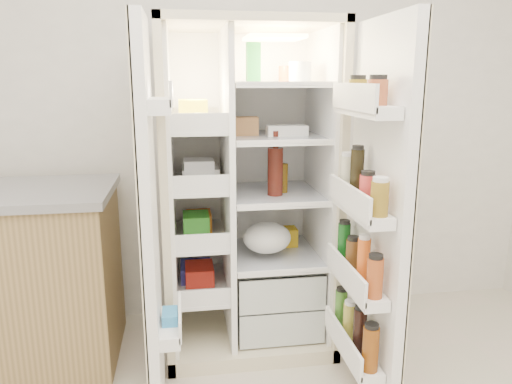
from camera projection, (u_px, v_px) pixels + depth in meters
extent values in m
cube|color=silver|center=(232.00, 105.00, 2.97)|extent=(4.00, 0.02, 2.70)
cube|color=beige|center=(240.00, 179.00, 3.01)|extent=(0.92, 0.04, 1.80)
cube|color=beige|center=(167.00, 194.00, 2.63)|extent=(0.04, 0.70, 1.80)
cube|color=beige|center=(323.00, 188.00, 2.76)|extent=(0.04, 0.70, 1.80)
cube|color=beige|center=(246.00, 24.00, 2.49)|extent=(0.92, 0.70, 0.04)
cube|color=beige|center=(248.00, 331.00, 2.89)|extent=(0.92, 0.70, 0.08)
cube|color=white|center=(240.00, 177.00, 2.98)|extent=(0.84, 0.02, 1.68)
cube|color=white|center=(172.00, 190.00, 2.63)|extent=(0.02, 0.62, 1.68)
cube|color=white|center=(318.00, 185.00, 2.75)|extent=(0.02, 0.62, 1.68)
cube|color=white|center=(227.00, 188.00, 2.67)|extent=(0.03, 0.62, 1.68)
cube|color=#B9C2BE|center=(274.00, 308.00, 2.86)|extent=(0.47, 0.52, 0.19)
cube|color=#B9C2BE|center=(274.00, 277.00, 2.81)|extent=(0.47, 0.52, 0.19)
cube|color=#FFD18C|center=(274.00, 38.00, 2.58)|extent=(0.30, 0.30, 0.02)
cube|color=white|center=(202.00, 286.00, 2.78)|extent=(0.28, 0.58, 0.02)
cube|color=white|center=(200.00, 236.00, 2.71)|extent=(0.28, 0.58, 0.02)
cube|color=white|center=(199.00, 184.00, 2.64)|extent=(0.28, 0.58, 0.02)
cube|color=white|center=(197.00, 128.00, 2.57)|extent=(0.28, 0.58, 0.02)
cube|color=silver|center=(274.00, 254.00, 2.80)|extent=(0.49, 0.58, 0.01)
cube|color=silver|center=(274.00, 193.00, 2.72)|extent=(0.49, 0.58, 0.01)
cube|color=silver|center=(275.00, 136.00, 2.65)|extent=(0.49, 0.58, 0.02)
cube|color=silver|center=(275.00, 84.00, 2.58)|extent=(0.49, 0.58, 0.02)
cube|color=red|center=(201.00, 276.00, 2.76)|extent=(0.16, 0.20, 0.10)
cube|color=green|center=(200.00, 224.00, 2.69)|extent=(0.14, 0.18, 0.12)
cube|color=white|center=(199.00, 175.00, 2.63)|extent=(0.20, 0.22, 0.07)
cube|color=yellow|center=(197.00, 113.00, 2.55)|extent=(0.15, 0.16, 0.14)
cube|color=#373BA7|center=(201.00, 277.00, 2.76)|extent=(0.18, 0.20, 0.09)
cube|color=orange|center=(200.00, 226.00, 2.70)|extent=(0.14, 0.18, 0.10)
cube|color=white|center=(198.00, 171.00, 2.62)|extent=(0.16, 0.16, 0.12)
sphere|color=orange|center=(255.00, 326.00, 2.78)|extent=(0.07, 0.07, 0.07)
sphere|color=orange|center=(269.00, 321.00, 2.83)|extent=(0.07, 0.07, 0.07)
sphere|color=orange|center=(287.00, 323.00, 2.81)|extent=(0.07, 0.07, 0.07)
sphere|color=orange|center=(260.00, 314.00, 2.92)|extent=(0.07, 0.07, 0.07)
sphere|color=orange|center=(277.00, 314.00, 2.91)|extent=(0.07, 0.07, 0.07)
sphere|color=orange|center=(294.00, 316.00, 2.89)|extent=(0.07, 0.07, 0.07)
sphere|color=orange|center=(248.00, 320.00, 2.85)|extent=(0.07, 0.07, 0.07)
ellipsoid|color=#397727|center=(274.00, 273.00, 2.83)|extent=(0.26, 0.24, 0.11)
cylinder|color=#4D1810|center=(275.00, 172.00, 2.62)|extent=(0.08, 0.08, 0.26)
cylinder|color=brown|center=(283.00, 178.00, 2.70)|extent=(0.06, 0.06, 0.16)
cube|color=#248631|center=(253.00, 63.00, 2.49)|extent=(0.07, 0.07, 0.20)
cylinder|color=white|center=(300.00, 72.00, 2.53)|extent=(0.12, 0.12, 0.11)
cylinder|color=#B25C29|center=(285.00, 74.00, 2.67)|extent=(0.07, 0.07, 0.09)
cube|color=white|center=(287.00, 130.00, 2.62)|extent=(0.22, 0.09, 0.05)
cube|color=#AE7845|center=(243.00, 126.00, 2.63)|extent=(0.16, 0.09, 0.10)
ellipsoid|color=silver|center=(267.00, 244.00, 2.69)|extent=(0.27, 0.24, 0.17)
cube|color=gold|center=(289.00, 236.00, 2.92)|extent=(0.09, 0.11, 0.11)
cube|color=white|center=(149.00, 223.00, 2.09)|extent=(0.05, 0.40, 1.72)
cube|color=beige|center=(143.00, 223.00, 2.08)|extent=(0.01, 0.40, 1.72)
cube|color=white|center=(171.00, 327.00, 2.21)|extent=(0.09, 0.32, 0.06)
cube|color=white|center=(161.00, 106.00, 1.98)|extent=(0.09, 0.32, 0.06)
cube|color=#338CCC|center=(170.00, 321.00, 2.21)|extent=(0.07, 0.12, 0.10)
cube|color=white|center=(378.00, 219.00, 2.15)|extent=(0.05, 0.58, 1.72)
cube|color=beige|center=(383.00, 219.00, 2.15)|extent=(0.01, 0.58, 1.72)
cube|color=white|center=(353.00, 350.00, 2.28)|extent=(0.11, 0.50, 0.05)
cube|color=white|center=(356.00, 283.00, 2.21)|extent=(0.11, 0.50, 0.05)
cube|color=white|center=(360.00, 209.00, 2.13)|extent=(0.11, 0.50, 0.05)
cube|color=white|center=(365.00, 110.00, 2.03)|extent=(0.11, 0.50, 0.05)
cylinder|color=#73380C|center=(370.00, 349.00, 2.06)|extent=(0.07, 0.07, 0.20)
cylinder|color=black|center=(360.00, 331.00, 2.19)|extent=(0.06, 0.06, 0.22)
cylinder|color=#A79F37|center=(350.00, 322.00, 2.32)|extent=(0.06, 0.06, 0.18)
cylinder|color=#3E7727|center=(341.00, 308.00, 2.44)|extent=(0.06, 0.06, 0.19)
cylinder|color=#A0441A|center=(375.00, 278.00, 1.99)|extent=(0.07, 0.07, 0.17)
cylinder|color=orange|center=(363.00, 262.00, 2.11)|extent=(0.06, 0.06, 0.21)
cylinder|color=brown|center=(353.00, 257.00, 2.24)|extent=(0.07, 0.07, 0.16)
cylinder|color=#125017|center=(344.00, 243.00, 2.36)|extent=(0.06, 0.06, 0.20)
cylinder|color=olive|center=(380.00, 199.00, 1.91)|extent=(0.07, 0.07, 0.14)
cylinder|color=#C23431|center=(367.00, 191.00, 2.04)|extent=(0.07, 0.07, 0.14)
cylinder|color=black|center=(357.00, 175.00, 2.15)|extent=(0.06, 0.06, 0.23)
cylinder|color=beige|center=(347.00, 175.00, 2.28)|extent=(0.06, 0.06, 0.18)
cylinder|color=#9A4726|center=(377.00, 92.00, 1.90)|extent=(0.08, 0.08, 0.10)
cylinder|color=olive|center=(358.00, 91.00, 2.11)|extent=(0.08, 0.08, 0.10)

